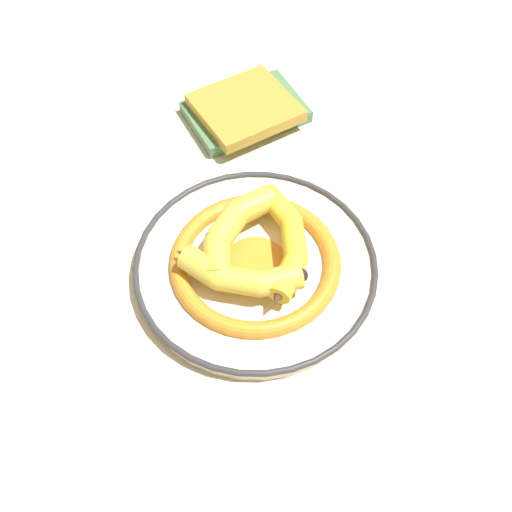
{
  "coord_description": "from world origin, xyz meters",
  "views": [
    {
      "loc": [
        0.41,
        0.24,
        0.74
      ],
      "look_at": [
        -0.01,
        0.0,
        0.04
      ],
      "focal_mm": 42.0,
      "sensor_mm": 36.0,
      "label": 1
    }
  ],
  "objects_px": {
    "decorative_bowl": "(256,265)",
    "book_stack": "(246,110)",
    "banana_c": "(234,228)",
    "banana_b": "(287,242)",
    "banana_a": "(237,276)"
  },
  "relations": [
    {
      "from": "banana_c",
      "to": "book_stack",
      "type": "distance_m",
      "value": 0.3
    },
    {
      "from": "decorative_bowl",
      "to": "banana_b",
      "type": "xyz_separation_m",
      "value": [
        -0.03,
        0.03,
        0.04
      ]
    },
    {
      "from": "banana_a",
      "to": "book_stack",
      "type": "height_order",
      "value": "banana_a"
    },
    {
      "from": "decorative_bowl",
      "to": "banana_a",
      "type": "bearing_deg",
      "value": -1.13
    },
    {
      "from": "banana_b",
      "to": "banana_c",
      "type": "distance_m",
      "value": 0.08
    },
    {
      "from": "banana_a",
      "to": "banana_b",
      "type": "bearing_deg",
      "value": 50.58
    },
    {
      "from": "decorative_bowl",
      "to": "banana_b",
      "type": "height_order",
      "value": "banana_b"
    },
    {
      "from": "decorative_bowl",
      "to": "banana_b",
      "type": "relative_size",
      "value": 1.94
    },
    {
      "from": "decorative_bowl",
      "to": "banana_c",
      "type": "height_order",
      "value": "banana_c"
    },
    {
      "from": "banana_a",
      "to": "banana_b",
      "type": "height_order",
      "value": "banana_a"
    },
    {
      "from": "book_stack",
      "to": "banana_c",
      "type": "bearing_deg",
      "value": -117.61
    },
    {
      "from": "banana_b",
      "to": "book_stack",
      "type": "distance_m",
      "value": 0.32
    },
    {
      "from": "banana_a",
      "to": "banana_b",
      "type": "xyz_separation_m",
      "value": [
        -0.08,
        0.03,
        -0.0
      ]
    },
    {
      "from": "decorative_bowl",
      "to": "book_stack",
      "type": "bearing_deg",
      "value": -147.61
    },
    {
      "from": "decorative_bowl",
      "to": "book_stack",
      "type": "height_order",
      "value": "book_stack"
    }
  ]
}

